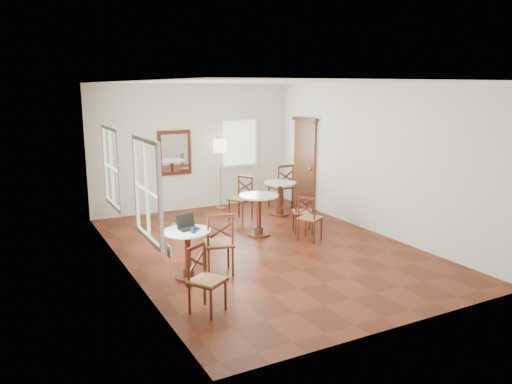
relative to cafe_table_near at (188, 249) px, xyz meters
The scene contains 17 objects.
ground 1.97m from the cafe_table_near, 23.46° to the left, with size 7.00×7.00×0.00m, color #521D0E.
room_shell 2.43m from the cafe_table_near, 31.43° to the left, with size 5.02×7.02×3.01m.
cafe_table_near is the anchor object (origin of this frame).
cafe_table_mid 2.53m from the cafe_table_near, 36.20° to the left, with size 0.79×0.79×0.83m.
cafe_table_back 4.21m from the cafe_table_near, 39.71° to the left, with size 0.74×0.74×0.78m.
chair_near_a 0.51m from the cafe_table_near, ahead, with size 0.56×0.56×1.01m.
chair_near_b 1.24m from the cafe_table_near, 99.42° to the right, with size 0.57×0.57×0.90m.
chair_mid_a 3.16m from the cafe_table_near, 22.74° to the left, with size 0.54×0.54×0.89m.
chair_mid_b 2.87m from the cafe_table_near, 15.47° to the left, with size 0.56×0.56×0.89m.
chair_back_a 4.89m from the cafe_table_near, 42.12° to the left, with size 0.54×0.54×1.09m.
chair_back_b 3.59m from the cafe_table_near, 50.51° to the left, with size 0.61×0.61×0.97m.
floor_lamp 4.62m from the cafe_table_near, 59.71° to the left, with size 0.33×0.33×1.68m.
laptop 0.36m from the cafe_table_near, 68.87° to the left, with size 0.33×0.28×0.21m.
mouse 0.32m from the cafe_table_near, 24.54° to the right, with size 0.09×0.06×0.03m, color black.
navy_mug 0.38m from the cafe_table_near, 79.22° to the right, with size 0.11×0.07×0.08m.
water_glass 0.41m from the cafe_table_near, 137.16° to the left, with size 0.06×0.06×0.10m, color white.
power_adapter 0.57m from the cafe_table_near, 107.65° to the right, with size 0.10×0.06×0.04m, color black.
Camera 1 is at (-4.23, -7.70, 2.92)m, focal length 34.87 mm.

